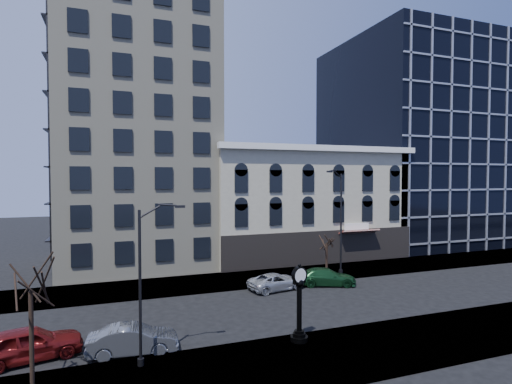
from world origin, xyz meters
name	(u,v)px	position (x,y,z in m)	size (l,w,h in m)	color
ground	(249,311)	(0.00, 0.00, 0.00)	(160.00, 160.00, 0.00)	black
sidewalk_far	(219,281)	(0.00, 8.00, 0.06)	(160.00, 6.00, 0.12)	gray
sidewalk_near	(301,360)	(0.00, -8.00, 0.06)	(160.00, 6.00, 0.12)	gray
cream_tower	(136,82)	(-6.11, 18.88, 19.32)	(15.90, 15.40, 42.50)	beige
victorian_row	(302,205)	(12.00, 15.89, 6.00)	(22.60, 11.19, 12.50)	#B9B398
glass_office	(412,144)	(32.00, 20.91, 14.00)	(20.00, 20.15, 28.00)	black
street_clock	(299,306)	(0.90, -6.00, 2.06)	(0.97, 0.97, 4.28)	black
street_lamp_near	(152,241)	(-6.95, -6.11, 6.09)	(2.04, 0.48, 7.91)	black
street_lamp_far	(337,194)	(10.64, 6.13, 7.62)	(2.40, 1.31, 9.94)	black
bare_tree_near	(30,271)	(-12.08, -6.21, 5.11)	(3.85, 3.85, 6.60)	black
bare_tree_far	(327,238)	(10.56, 7.75, 3.35)	(2.50, 2.50, 4.30)	black
car_near_a	(29,344)	(-12.72, -3.31, 0.85)	(2.02, 5.02, 1.71)	maroon
car_near_b	(133,339)	(-7.78, -4.29, 0.75)	(1.58, 4.54, 1.50)	#595B60
car_far_a	(277,282)	(3.83, 4.11, 0.66)	(2.21, 4.78, 1.33)	#A5A8AD
car_far_b	(326,277)	(8.31, 3.91, 0.72)	(2.02, 4.97, 1.44)	#143F1E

